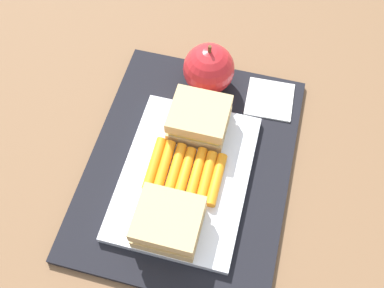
# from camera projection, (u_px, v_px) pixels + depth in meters

# --- Properties ---
(ground_plane) EXTENTS (2.40, 2.40, 0.00)m
(ground_plane) POSITION_uv_depth(u_px,v_px,m) (190.00, 166.00, 0.63)
(ground_plane) COLOR brown
(lunchbag_mat) EXTENTS (0.36, 0.28, 0.01)m
(lunchbag_mat) POSITION_uv_depth(u_px,v_px,m) (190.00, 164.00, 0.63)
(lunchbag_mat) COLOR black
(lunchbag_mat) RESTS_ON ground_plane
(food_tray) EXTENTS (0.23, 0.17, 0.01)m
(food_tray) POSITION_uv_depth(u_px,v_px,m) (185.00, 176.00, 0.61)
(food_tray) COLOR white
(food_tray) RESTS_ON lunchbag_mat
(sandwich_half_left) EXTENTS (0.07, 0.08, 0.04)m
(sandwich_half_left) POSITION_uv_depth(u_px,v_px,m) (169.00, 222.00, 0.54)
(sandwich_half_left) COLOR tan
(sandwich_half_left) RESTS_ON food_tray
(sandwich_half_right) EXTENTS (0.07, 0.08, 0.04)m
(sandwich_half_right) POSITION_uv_depth(u_px,v_px,m) (199.00, 119.00, 0.62)
(sandwich_half_right) COLOR tan
(sandwich_half_right) RESTS_ON food_tray
(carrot_sticks_bundle) EXTENTS (0.08, 0.10, 0.02)m
(carrot_sticks_bundle) POSITION_uv_depth(u_px,v_px,m) (185.00, 172.00, 0.59)
(carrot_sticks_bundle) COLOR orange
(carrot_sticks_bundle) RESTS_ON food_tray
(apple) EXTENTS (0.08, 0.08, 0.09)m
(apple) POSITION_uv_depth(u_px,v_px,m) (209.00, 69.00, 0.66)
(apple) COLOR red
(apple) RESTS_ON lunchbag_mat
(paper_napkin) EXTENTS (0.07, 0.07, 0.00)m
(paper_napkin) POSITION_uv_depth(u_px,v_px,m) (270.00, 99.00, 0.67)
(paper_napkin) COLOR white
(paper_napkin) RESTS_ON lunchbag_mat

